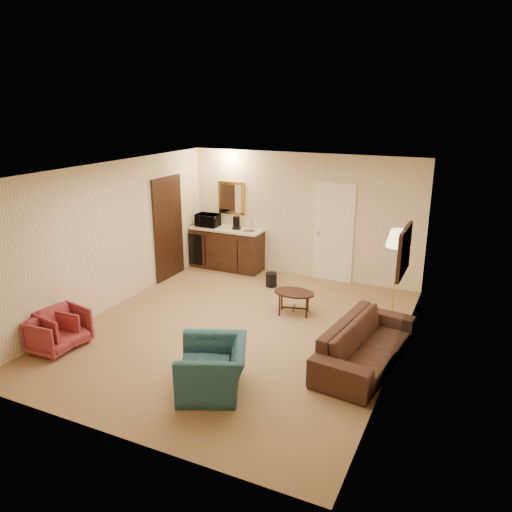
# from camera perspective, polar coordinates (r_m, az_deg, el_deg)

# --- Properties ---
(ground) EXTENTS (6.00, 6.00, 0.00)m
(ground) POSITION_cam_1_polar(r_m,az_deg,el_deg) (8.27, -2.11, -8.42)
(ground) COLOR #8F6B49
(ground) RESTS_ON ground
(room_walls) EXTENTS (5.02, 6.01, 2.61)m
(room_walls) POSITION_cam_1_polar(r_m,az_deg,el_deg) (8.39, -0.43, 4.43)
(room_walls) COLOR beige
(room_walls) RESTS_ON ground
(wetbar_cabinet) EXTENTS (1.64, 0.58, 0.92)m
(wetbar_cabinet) POSITION_cam_1_polar(r_m,az_deg,el_deg) (11.08, -3.34, 0.86)
(wetbar_cabinet) COLOR #351D11
(wetbar_cabinet) RESTS_ON ground
(sofa) EXTENTS (0.89, 2.18, 0.83)m
(sofa) POSITION_cam_1_polar(r_m,az_deg,el_deg) (7.26, 12.55, -9.02)
(sofa) COLOR black
(sofa) RESTS_ON ground
(teal_armchair) EXTENTS (0.99, 1.16, 0.86)m
(teal_armchair) POSITION_cam_1_polar(r_m,az_deg,el_deg) (6.50, -5.00, -11.78)
(teal_armchair) COLOR #1D4249
(teal_armchair) RESTS_ON ground
(rose_chair_near) EXTENTS (0.57, 0.61, 0.60)m
(rose_chair_near) POSITION_cam_1_polar(r_m,az_deg,el_deg) (8.05, -22.28, -8.17)
(rose_chair_near) COLOR maroon
(rose_chair_near) RESTS_ON ground
(rose_chair_far) EXTENTS (0.69, 0.72, 0.65)m
(rose_chair_far) POSITION_cam_1_polar(r_m,az_deg,el_deg) (8.18, -21.16, -7.46)
(rose_chair_far) COLOR maroon
(rose_chair_far) RESTS_ON ground
(coffee_table) EXTENTS (0.82, 0.65, 0.41)m
(coffee_table) POSITION_cam_1_polar(r_m,az_deg,el_deg) (8.80, 4.36, -5.34)
(coffee_table) COLOR black
(coffee_table) RESTS_ON ground
(floor_lamp) EXTENTS (0.53, 0.53, 1.58)m
(floor_lamp) POSITION_cam_1_polar(r_m,az_deg,el_deg) (8.74, 15.65, -2.05)
(floor_lamp) COLOR #B4983C
(floor_lamp) RESTS_ON ground
(waste_bin) EXTENTS (0.28, 0.28, 0.28)m
(waste_bin) POSITION_cam_1_polar(r_m,az_deg,el_deg) (10.07, 1.76, -2.72)
(waste_bin) COLOR black
(waste_bin) RESTS_ON ground
(microwave) EXTENTS (0.51, 0.29, 0.34)m
(microwave) POSITION_cam_1_polar(r_m,az_deg,el_deg) (11.14, -5.53, 4.27)
(microwave) COLOR black
(microwave) RESTS_ON wetbar_cabinet
(coffee_maker) EXTENTS (0.16, 0.16, 0.28)m
(coffee_maker) POSITION_cam_1_polar(r_m,az_deg,el_deg) (10.84, -2.25, 3.80)
(coffee_maker) COLOR black
(coffee_maker) RESTS_ON wetbar_cabinet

